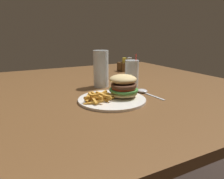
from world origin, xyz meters
TOP-DOWN VIEW (x-y plane):
  - dining_table at (0.00, 0.00)m, footprint 1.42×1.39m
  - meal_plate_near at (-0.07, -0.24)m, footprint 0.28×0.28m
  - beer_glass at (-0.03, -0.00)m, footprint 0.08×0.08m
  - juice_glass at (0.10, -0.07)m, footprint 0.07×0.07m
  - spoon at (0.09, -0.20)m, footprint 0.05×0.18m
  - condiment_caddy at (0.33, 0.35)m, footprint 0.12×0.07m

SIDE VIEW (x-z plane):
  - dining_table at x=0.00m, z-range 0.26..1.02m
  - spoon at x=0.09m, z-range 0.76..0.77m
  - condiment_caddy at x=0.33m, z-range 0.74..0.84m
  - meal_plate_near at x=-0.07m, z-range 0.74..0.84m
  - juice_glass at x=0.10m, z-range 0.74..0.91m
  - beer_glass at x=-0.03m, z-range 0.75..0.94m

